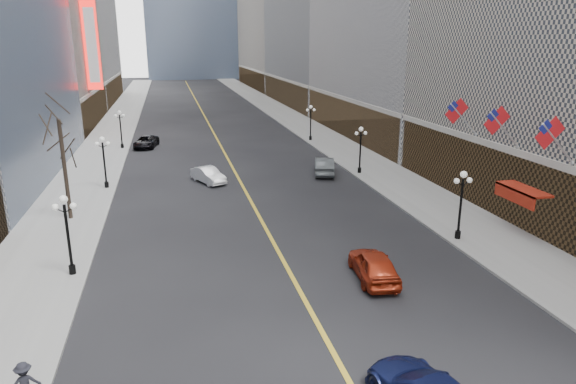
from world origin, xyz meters
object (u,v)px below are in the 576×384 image
streetlamp_west_1 (67,227)px  car_sb_far (324,166)px  streetlamp_west_3 (120,125)px  car_nb_mid (208,175)px  streetlamp_east_2 (360,145)px  car_sb_mid (374,265)px  streetlamp_east_3 (311,119)px  car_nb_far (146,142)px  streetlamp_west_2 (104,157)px  streetlamp_east_1 (461,198)px

streetlamp_west_1 → car_sb_far: bearing=42.8°
car_sb_far → streetlamp_west_3: bearing=-25.0°
streetlamp_west_3 → car_nb_mid: bearing=-63.5°
streetlamp_east_2 → car_sb_mid: size_ratio=0.94×
streetlamp_east_3 → car_nb_far: 20.92m
streetlamp_west_1 → car_sb_far: 27.65m
streetlamp_west_1 → car_sb_mid: size_ratio=0.94×
streetlamp_west_2 → car_nb_mid: size_ratio=1.05×
streetlamp_east_1 → streetlamp_west_3: bearing=123.2°
streetlamp_east_3 → car_sb_mid: (-7.54, -40.08, -2.08)m
streetlamp_east_3 → streetlamp_east_2: bearing=-90.0°
streetlamp_west_1 → car_sb_far: (20.22, 18.75, -2.06)m
car_nb_mid → car_sb_far: bearing=-21.6°
streetlamp_east_2 → streetlamp_west_2: bearing=180.0°
car_nb_far → car_nb_mid: bearing=-60.7°
streetlamp_east_2 → car_nb_mid: (-14.68, 0.14, -2.19)m
streetlamp_west_2 → streetlamp_west_3: size_ratio=1.00×
car_sb_mid → streetlamp_east_3: bearing=-94.7°
streetlamp_west_2 → streetlamp_west_3: (0.00, 18.00, 0.00)m
streetlamp_east_3 → streetlamp_west_1: bearing=-123.2°
streetlamp_east_3 → streetlamp_west_1: 43.05m
streetlamp_east_3 → car_sb_mid: 40.83m
streetlamp_east_1 → car_nb_far: size_ratio=0.88×
streetlamp_east_3 → streetlamp_west_3: same height
streetlamp_east_1 → streetlamp_east_3: 36.00m
streetlamp_west_2 → car_sb_mid: bearing=-54.0°
streetlamp_west_1 → streetlamp_west_3: 36.00m
streetlamp_east_2 → streetlamp_west_1: (-23.60, -18.00, 0.00)m
car_sb_mid → car_sb_far: 23.20m
streetlamp_east_1 → car_nb_mid: 23.44m
streetlamp_west_2 → car_sb_far: streetlamp_west_2 is taller
streetlamp_east_1 → car_sb_far: 19.17m
streetlamp_west_2 → car_nb_far: streetlamp_west_2 is taller
streetlamp_east_2 → streetlamp_west_1: size_ratio=1.00×
streetlamp_east_3 → streetlamp_west_2: (-23.60, -18.00, 0.00)m
streetlamp_east_2 → streetlamp_west_1: bearing=-142.7°
streetlamp_east_2 → streetlamp_west_2: size_ratio=1.00×
streetlamp_east_2 → car_sb_far: 4.03m
car_nb_far → car_sb_far: car_sb_far is taller
streetlamp_east_2 → car_sb_mid: 23.42m
car_nb_mid → car_nb_far: (-6.12, 18.23, 0.00)m
car_nb_mid → car_sb_far: size_ratio=0.84×
streetlamp_east_1 → car_sb_mid: size_ratio=0.94×
streetlamp_east_3 → streetlamp_west_3: 23.60m
streetlamp_east_1 → car_sb_far: (-3.38, 18.75, -2.06)m
streetlamp_west_1 → car_nb_far: size_ratio=0.88×
streetlamp_east_2 → streetlamp_east_3: bearing=90.0°
streetlamp_west_1 → streetlamp_west_3: size_ratio=1.00×
car_nb_mid → car_sb_mid: size_ratio=0.89×
car_nb_mid → car_sb_far: (11.30, 0.61, 0.13)m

